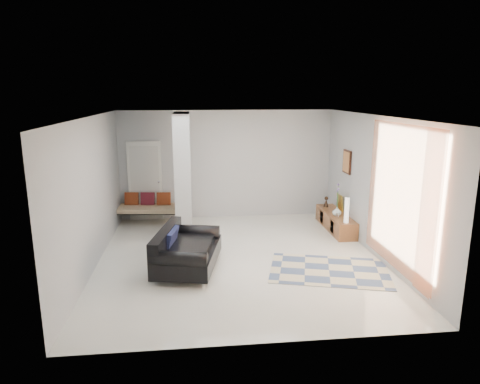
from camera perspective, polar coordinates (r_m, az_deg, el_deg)
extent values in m
plane|color=beige|center=(8.64, -0.15, -8.82)|extent=(6.00, 6.00, 0.00)
plane|color=white|center=(8.03, -0.16, 10.06)|extent=(6.00, 6.00, 0.00)
plane|color=#B2B4B7|center=(11.16, -1.81, 3.67)|extent=(6.00, 0.00, 6.00)
plane|color=#B2B4B7|center=(5.37, 3.33, -6.81)|extent=(6.00, 0.00, 6.00)
plane|color=#B2B4B7|center=(8.39, -19.16, -0.21)|extent=(0.00, 6.00, 6.00)
plane|color=#B2B4B7|center=(8.94, 17.66, 0.69)|extent=(0.00, 6.00, 6.00)
cube|color=silver|center=(9.75, -7.62, 2.18)|extent=(0.35, 1.20, 2.80)
cube|color=white|center=(11.22, -12.54, 1.44)|extent=(0.85, 0.06, 2.04)
plane|color=#FF7D43|center=(7.88, 20.48, -0.76)|extent=(0.00, 2.55, 2.55)
cube|color=#34180E|center=(10.33, 14.07, 3.93)|extent=(0.04, 0.45, 0.55)
cube|color=brown|center=(10.58, 12.62, -3.84)|extent=(0.45, 1.83, 0.40)
cube|color=#34180E|center=(10.15, 12.20, -4.55)|extent=(0.02, 0.24, 0.28)
cube|color=#34180E|center=(10.89, 10.87, -3.28)|extent=(0.02, 0.24, 0.28)
cube|color=gold|center=(10.77, 13.20, -1.37)|extent=(0.09, 0.32, 0.40)
cube|color=silver|center=(10.11, 12.89, -3.12)|extent=(0.04, 0.10, 0.12)
cylinder|color=silver|center=(7.66, -11.14, -11.66)|extent=(0.05, 0.05, 0.10)
cylinder|color=silver|center=(8.96, -8.52, -7.80)|extent=(0.05, 0.05, 0.10)
cylinder|color=silver|center=(7.48, -4.92, -12.08)|extent=(0.05, 0.05, 0.10)
cylinder|color=silver|center=(8.81, -3.24, -8.05)|extent=(0.05, 0.05, 0.10)
cube|color=black|center=(8.14, -6.93, -8.46)|extent=(1.35, 1.88, 0.30)
cube|color=black|center=(8.12, -9.86, -6.13)|extent=(0.54, 1.71, 0.36)
cylinder|color=black|center=(7.39, -8.18, -8.86)|extent=(1.01, 0.47, 0.28)
cylinder|color=black|center=(8.73, -5.97, -5.30)|extent=(1.01, 0.47, 0.28)
cube|color=black|center=(8.08, -9.04, -6.03)|extent=(0.26, 0.64, 0.31)
cylinder|color=black|center=(10.92, -16.34, -3.54)|extent=(0.04, 0.04, 0.40)
cylinder|color=black|center=(10.56, -7.23, -3.66)|extent=(0.04, 0.04, 0.40)
cylinder|color=black|center=(11.58, -15.37, -2.53)|extent=(0.04, 0.04, 0.40)
cylinder|color=black|center=(11.25, -6.78, -2.61)|extent=(0.04, 0.04, 0.40)
cube|color=beige|center=(11.00, -11.53, -2.17)|extent=(1.83, 0.93, 0.12)
cube|color=maroon|center=(11.21, -14.25, -0.86)|extent=(0.36, 0.20, 0.33)
cube|color=maroon|center=(11.12, -12.21, -0.87)|extent=(0.36, 0.20, 0.33)
cube|color=maroon|center=(11.04, -10.13, -0.88)|extent=(0.36, 0.20, 0.33)
cube|color=beige|center=(8.24, 11.79, -10.20)|extent=(2.46, 1.95, 0.01)
cylinder|color=white|center=(9.78, 14.04, -2.39)|extent=(0.10, 0.10, 0.56)
imported|color=white|center=(10.31, 12.78, -2.53)|extent=(0.22, 0.22, 0.21)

